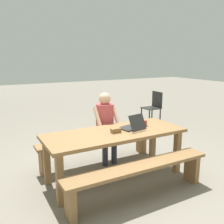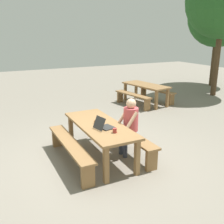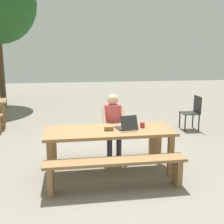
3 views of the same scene
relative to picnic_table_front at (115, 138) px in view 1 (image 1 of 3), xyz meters
name	(u,v)px [view 1 (image 1 of 3)]	position (x,y,z in m)	size (l,w,h in m)	color
ground_plane	(115,177)	(0.00, 0.00, -0.66)	(30.00, 30.00, 0.00)	gray
picnic_table_front	(115,138)	(0.00, 0.00, 0.00)	(2.17, 0.84, 0.76)	olive
bench_near	(140,173)	(0.00, -0.66, -0.29)	(2.14, 0.30, 0.48)	olive
bench_far	(97,143)	(0.00, 0.66, -0.29)	(2.14, 0.30, 0.48)	olive
laptop	(132,126)	(0.29, -0.04, 0.16)	(0.36, 0.42, 0.26)	#2D2D2D
small_pouch	(116,131)	(-0.02, -0.05, 0.14)	(0.15, 0.07, 0.07)	olive
coffee_mug	(145,123)	(0.59, 0.05, 0.15)	(0.08, 0.08, 0.09)	#99332D
person_seated	(106,122)	(0.16, 0.62, 0.10)	(0.43, 0.42, 1.27)	#333847
plastic_chair	(153,106)	(2.60, 2.37, -0.17)	(0.45, 0.45, 0.91)	#262626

